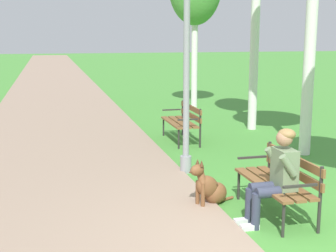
{
  "coord_description": "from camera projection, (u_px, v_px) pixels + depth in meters",
  "views": [
    {
      "loc": [
        -2.5,
        -4.66,
        2.4
      ],
      "look_at": [
        -0.59,
        2.85,
        0.9
      ],
      "focal_mm": 50.31,
      "sensor_mm": 36.0,
      "label": 1
    }
  ],
  "objects": [
    {
      "name": "ground_plane",
      "position": [
        277.0,
        244.0,
        5.49
      ],
      "size": [
        120.0,
        120.0,
        0.0
      ],
      "primitive_type": "plane",
      "color": "#478E38"
    },
    {
      "name": "paved_path",
      "position": [
        53.0,
        76.0,
        27.79
      ],
      "size": [
        3.94,
        60.0,
        0.04
      ],
      "primitive_type": "cube",
      "color": "gray",
      "rests_on": "ground"
    },
    {
      "name": "park_bench_near",
      "position": [
        280.0,
        178.0,
        6.31
      ],
      "size": [
        0.55,
        1.5,
        0.85
      ],
      "color": "brown",
      "rests_on": "ground"
    },
    {
      "name": "park_bench_mid",
      "position": [
        183.0,
        119.0,
        10.73
      ],
      "size": [
        0.55,
        1.5,
        0.85
      ],
      "color": "brown",
      "rests_on": "ground"
    },
    {
      "name": "person_seated_on_near_bench",
      "position": [
        276.0,
        173.0,
        5.96
      ],
      "size": [
        0.74,
        0.49,
        1.25
      ],
      "color": "#33384C",
      "rests_on": "ground"
    },
    {
      "name": "dog_brown",
      "position": [
        210.0,
        188.0,
        6.71
      ],
      "size": [
        0.8,
        0.44,
        0.71
      ],
      "color": "brown",
      "rests_on": "ground"
    },
    {
      "name": "lamp_post_near",
      "position": [
        187.0,
        57.0,
        7.98
      ],
      "size": [
        0.24,
        0.24,
        3.94
      ],
      "color": "gray",
      "rests_on": "ground"
    }
  ]
}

